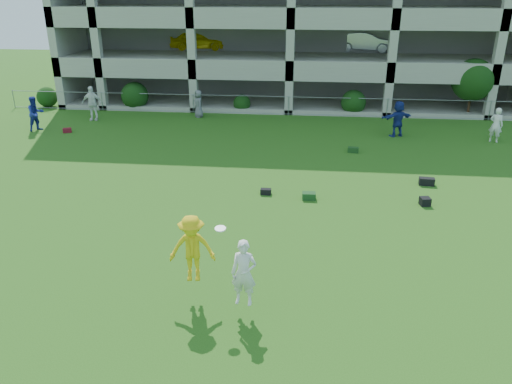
# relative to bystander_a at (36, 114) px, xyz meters

# --- Properties ---
(ground) EXTENTS (100.00, 100.00, 0.00)m
(ground) POSITION_rel_bystander_a_xyz_m (13.73, -14.00, -0.95)
(ground) COLOR #235114
(ground) RESTS_ON ground
(bystander_a) EXTENTS (1.12, 1.17, 1.90)m
(bystander_a) POSITION_rel_bystander_a_xyz_m (0.00, 0.00, 0.00)
(bystander_a) COLOR navy
(bystander_a) RESTS_ON ground
(bystander_b) EXTENTS (1.24, 0.61, 2.03)m
(bystander_b) POSITION_rel_bystander_a_xyz_m (2.16, 2.55, 0.07)
(bystander_b) COLOR white
(bystander_b) RESTS_ON ground
(bystander_c) EXTENTS (0.85, 0.96, 1.65)m
(bystander_c) POSITION_rel_bystander_a_xyz_m (8.29, 3.96, -0.13)
(bystander_c) COLOR slate
(bystander_c) RESTS_ON ground
(bystander_d) EXTENTS (1.84, 1.24, 1.90)m
(bystander_d) POSITION_rel_bystander_a_xyz_m (19.71, 0.94, 0.00)
(bystander_d) COLOR navy
(bystander_d) RESTS_ON ground
(bystander_e) EXTENTS (0.78, 0.71, 1.80)m
(bystander_e) POSITION_rel_bystander_a_xyz_m (24.54, 0.37, -0.05)
(bystander_e) COLOR white
(bystander_e) RESTS_ON ground
(bag_black_b) EXTENTS (0.41, 0.26, 0.22)m
(bag_black_b) POSITION_rel_bystander_a_xyz_m (13.45, -7.83, -0.84)
(bag_black_b) COLOR black
(bag_black_b) RESTS_ON ground
(bag_green_c) EXTENTS (0.51, 0.37, 0.26)m
(bag_green_c) POSITION_rel_bystander_a_xyz_m (15.12, -8.12, -0.82)
(bag_green_c) COLOR #143819
(bag_green_c) RESTS_ON ground
(crate_d) EXTENTS (0.40, 0.40, 0.30)m
(crate_d) POSITION_rel_bystander_a_xyz_m (19.37, -8.25, -0.80)
(crate_d) COLOR black
(crate_d) RESTS_ON ground
(bag_black_e) EXTENTS (0.63, 0.36, 0.30)m
(bag_black_e) POSITION_rel_bystander_a_xyz_m (19.85, -6.17, -0.80)
(bag_black_e) COLOR black
(bag_black_e) RESTS_ON ground
(bag_red_f) EXTENTS (0.52, 0.44, 0.24)m
(bag_red_f) POSITION_rel_bystander_a_xyz_m (1.81, -0.23, -0.83)
(bag_red_f) COLOR #5C0F15
(bag_red_f) RESTS_ON ground
(bag_green_g) EXTENTS (0.54, 0.37, 0.25)m
(bag_green_g) POSITION_rel_bystander_a_xyz_m (17.20, -2.14, -0.83)
(bag_green_g) COLOR #163915
(bag_green_g) RESTS_ON ground
(frisbee_contest) EXTENTS (2.30, 1.18, 2.01)m
(frisbee_contest) POSITION_rel_bystander_a_xyz_m (12.55, -15.07, 0.44)
(frisbee_contest) COLOR yellow
(frisbee_contest) RESTS_ON ground
(parking_garage) EXTENTS (30.00, 14.00, 12.00)m
(parking_garage) POSITION_rel_bystander_a_xyz_m (13.73, 13.70, 5.06)
(parking_garage) COLOR #9E998C
(parking_garage) RESTS_ON ground
(fence) EXTENTS (36.06, 0.06, 1.20)m
(fence) POSITION_rel_bystander_a_xyz_m (13.73, 5.00, -0.34)
(fence) COLOR gray
(fence) RESTS_ON ground
(shrub_row) EXTENTS (34.38, 2.52, 3.50)m
(shrub_row) POSITION_rel_bystander_a_xyz_m (18.33, 5.70, 0.56)
(shrub_row) COLOR #163D11
(shrub_row) RESTS_ON ground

